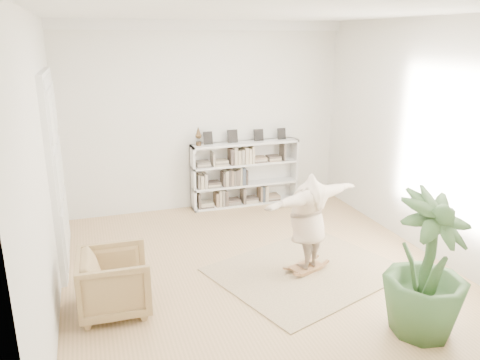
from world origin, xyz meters
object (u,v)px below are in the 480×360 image
Objects in this scene: rocker_board at (306,267)px; houseplant at (427,266)px; armchair at (115,282)px; person at (308,219)px; bookshelf at (245,174)px.

houseplant is at bearing -89.83° from rocker_board.
rocker_board is at bearing -84.31° from armchair.
person is 1.85m from houseplant.
bookshelf is 1.30× the size of houseplant.
bookshelf reaches higher than rocker_board.
armchair reaches higher than rocker_board.
bookshelf is 2.54× the size of armchair.
bookshelf is 1.27× the size of person.
houseplant is at bearing -113.25° from armchair.
bookshelf is at bearing -110.66° from person.
houseplant reaches higher than rocker_board.
rocker_board is 0.33× the size of houseplant.
houseplant is at bearing -83.82° from bookshelf.
rocker_board is at bearing -91.67° from bookshelf.
person is at bearing 109.15° from houseplant.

